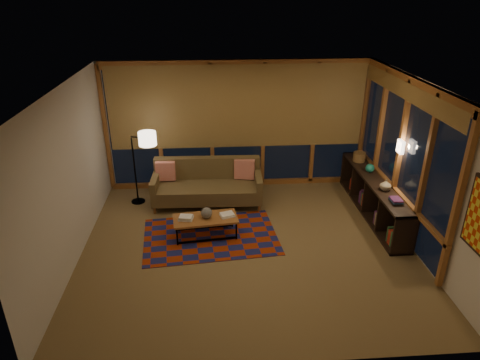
{
  "coord_description": "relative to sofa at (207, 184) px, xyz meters",
  "views": [
    {
      "loc": [
        -0.57,
        -6.1,
        4.05
      ],
      "look_at": [
        -0.1,
        0.3,
        1.09
      ],
      "focal_mm": 32.0,
      "sensor_mm": 36.0,
      "label": 1
    }
  ],
  "objects": [
    {
      "name": "floor",
      "position": [
        0.66,
        -1.56,
        -0.43
      ],
      "size": [
        5.5,
        5.0,
        0.01
      ],
      "primitive_type": "cube",
      "color": "olive",
      "rests_on": "ground"
    },
    {
      "name": "ceiling",
      "position": [
        0.66,
        -1.56,
        2.27
      ],
      "size": [
        5.5,
        5.0,
        0.01
      ],
      "primitive_type": "cube",
      "color": "white",
      "rests_on": "walls"
    },
    {
      "name": "walls",
      "position": [
        0.66,
        -1.56,
        0.92
      ],
      "size": [
        5.51,
        5.01,
        2.7
      ],
      "color": "silver",
      "rests_on": "floor"
    },
    {
      "name": "window_wall_back",
      "position": [
        0.66,
        0.87,
        0.92
      ],
      "size": [
        5.3,
        0.16,
        2.6
      ],
      "primitive_type": null,
      "color": "#A56A34",
      "rests_on": "walls"
    },
    {
      "name": "window_wall_right",
      "position": [
        3.34,
        -0.96,
        0.92
      ],
      "size": [
        0.16,
        3.7,
        2.6
      ],
      "primitive_type": null,
      "color": "#A56A34",
      "rests_on": "walls"
    },
    {
      "name": "wall_sconce",
      "position": [
        3.28,
        -1.11,
        1.12
      ],
      "size": [
        0.12,
        0.18,
        0.22
      ],
      "primitive_type": null,
      "color": "#FEE7C7",
      "rests_on": "walls"
    },
    {
      "name": "sofa",
      "position": [
        0.0,
        0.0,
        0.0
      ],
      "size": [
        2.15,
        0.93,
        0.87
      ],
      "primitive_type": null,
      "rotation": [
        0.0,
        0.0,
        -0.03
      ],
      "color": "brown",
      "rests_on": "floor"
    },
    {
      "name": "pillow_left",
      "position": [
        -0.82,
        0.22,
        0.19
      ],
      "size": [
        0.39,
        0.14,
        0.38
      ],
      "primitive_type": null,
      "rotation": [
        0.0,
        0.0,
        -0.03
      ],
      "color": "red",
      "rests_on": "sofa"
    },
    {
      "name": "pillow_right",
      "position": [
        0.76,
        0.2,
        0.2
      ],
      "size": [
        0.42,
        0.21,
        0.4
      ],
      "primitive_type": null,
      "rotation": [
        0.0,
        0.0,
        -0.2
      ],
      "color": "red",
      "rests_on": "sofa"
    },
    {
      "name": "area_rug",
      "position": [
        0.04,
        -1.23,
        -0.43
      ],
      "size": [
        2.43,
        1.73,
        0.01
      ],
      "primitive_type": "cube",
      "rotation": [
        0.0,
        0.0,
        0.09
      ],
      "color": "maroon",
      "rests_on": "floor"
    },
    {
      "name": "coffee_table",
      "position": [
        -0.04,
        -1.2,
        -0.25
      ],
      "size": [
        1.15,
        0.62,
        0.37
      ],
      "primitive_type": null,
      "rotation": [
        0.0,
        0.0,
        0.11
      ],
      "color": "#A56A34",
      "rests_on": "floor"
    },
    {
      "name": "book_stack_a",
      "position": [
        -0.37,
        -1.23,
        -0.03
      ],
      "size": [
        0.27,
        0.23,
        0.07
      ],
      "primitive_type": null,
      "rotation": [
        0.0,
        0.0,
        -0.17
      ],
      "color": "white",
      "rests_on": "coffee_table"
    },
    {
      "name": "book_stack_b",
      "position": [
        0.34,
        -1.16,
        -0.04
      ],
      "size": [
        0.29,
        0.26,
        0.05
      ],
      "primitive_type": null,
      "rotation": [
        0.0,
        0.0,
        0.29
      ],
      "color": "white",
      "rests_on": "coffee_table"
    },
    {
      "name": "ceramic_pot",
      "position": [
        -0.01,
        -1.2,
        0.03
      ],
      "size": [
        0.26,
        0.26,
        0.19
      ],
      "primitive_type": "sphere",
      "rotation": [
        0.0,
        0.0,
        0.43
      ],
      "color": "black",
      "rests_on": "coffee_table"
    },
    {
      "name": "floor_lamp",
      "position": [
        -1.42,
        0.2,
        0.33
      ],
      "size": [
        0.6,
        0.51,
        1.54
      ],
      "primitive_type": null,
      "rotation": [
        0.0,
        0.0,
        -0.41
      ],
      "color": "black",
      "rests_on": "floor"
    },
    {
      "name": "bookshelf",
      "position": [
        3.15,
        -0.61,
        -0.08
      ],
      "size": [
        0.4,
        2.87,
        0.72
      ],
      "primitive_type": null,
      "color": "black",
      "rests_on": "floor"
    },
    {
      "name": "basket",
      "position": [
        3.13,
        0.31,
        0.38
      ],
      "size": [
        0.31,
        0.31,
        0.19
      ],
      "primitive_type": "cylinder",
      "rotation": [
        0.0,
        0.0,
        0.27
      ],
      "color": "olive",
      "rests_on": "bookshelf"
    },
    {
      "name": "teal_bowl",
      "position": [
        3.15,
        -0.27,
        0.37
      ],
      "size": [
        0.18,
        0.18,
        0.17
      ],
      "primitive_type": "sphere",
      "rotation": [
        0.0,
        0.0,
        0.07
      ],
      "color": "#197567",
      "rests_on": "bookshelf"
    },
    {
      "name": "vase",
      "position": [
        3.15,
        -1.06,
        0.38
      ],
      "size": [
        0.25,
        0.25,
        0.21
      ],
      "primitive_type": "imported",
      "rotation": [
        0.0,
        0.0,
        -0.33
      ],
      "color": "tan",
      "rests_on": "bookshelf"
    },
    {
      "name": "shelf_book_stack",
      "position": [
        3.15,
        -1.53,
        0.32
      ],
      "size": [
        0.21,
        0.26,
        0.07
      ],
      "primitive_type": null,
      "rotation": [
        0.0,
        0.0,
        -0.17
      ],
      "color": "white",
      "rests_on": "bookshelf"
    }
  ]
}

